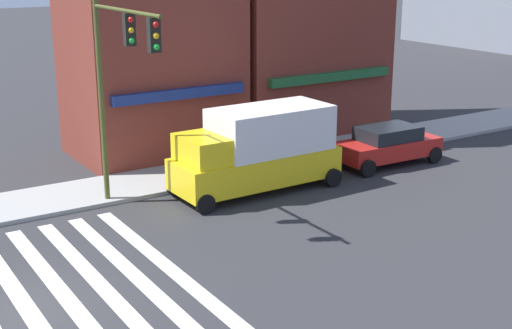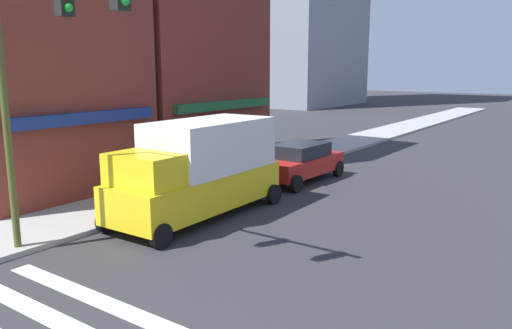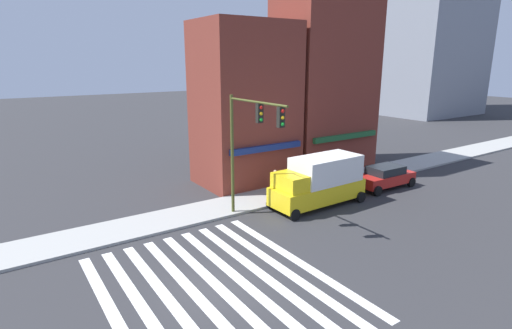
# 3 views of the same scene
# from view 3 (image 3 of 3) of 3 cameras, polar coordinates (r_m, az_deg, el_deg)

# --- Properties ---
(ground_plane) EXTENTS (200.00, 200.00, 0.00)m
(ground_plane) POSITION_cam_3_polar(r_m,az_deg,el_deg) (16.60, -5.42, -17.00)
(ground_plane) COLOR #2D2D30
(sidewalk_left) EXTENTS (120.00, 3.00, 0.15)m
(sidewalk_left) POSITION_cam_3_polar(r_m,az_deg,el_deg) (22.77, -14.60, -8.11)
(sidewalk_left) COLOR #9E9E99
(sidewalk_left) RESTS_ON ground_plane
(crosswalk_stripes) EXTENTS (8.36, 10.80, 0.01)m
(crosswalk_stripes) POSITION_cam_3_polar(r_m,az_deg,el_deg) (16.60, -5.42, -16.98)
(crosswalk_stripes) COLOR silver
(crosswalk_stripes) RESTS_ON ground_plane
(storefront_row) EXTENTS (14.72, 5.30, 13.78)m
(storefront_row) POSITION_cam_3_polar(r_m,az_deg,el_deg) (31.09, 5.43, 10.27)
(storefront_row) COLOR maroon
(storefront_row) RESTS_ON ground_plane
(traffic_signal) EXTENTS (0.32, 5.02, 6.91)m
(traffic_signal) POSITION_cam_3_polar(r_m,az_deg,el_deg) (20.79, -1.02, 4.32)
(traffic_signal) COLOR #474C1E
(traffic_signal) RESTS_ON ground_plane
(box_truck_yellow) EXTENTS (6.24, 2.42, 3.04)m
(box_truck_yellow) POSITION_cam_3_polar(r_m,az_deg,el_deg) (24.69, 9.00, -2.29)
(box_truck_yellow) COLOR yellow
(box_truck_yellow) RESTS_ON ground_plane
(sedan_red) EXTENTS (4.45, 2.02, 1.59)m
(sedan_red) POSITION_cam_3_polar(r_m,az_deg,el_deg) (29.37, 17.96, -1.62)
(sedan_red) COLOR #B21E19
(sedan_red) RESTS_ON ground_plane
(pedestrian_red_jacket) EXTENTS (0.32, 0.32, 1.77)m
(pedestrian_red_jacket) POSITION_cam_3_polar(r_m,az_deg,el_deg) (25.77, 2.74, -2.60)
(pedestrian_red_jacket) COLOR #23232D
(pedestrian_red_jacket) RESTS_ON sidewalk_left
(fire_hydrant) EXTENTS (0.24, 0.24, 0.84)m
(fire_hydrant) POSITION_cam_3_polar(r_m,az_deg,el_deg) (24.69, 1.83, -4.49)
(fire_hydrant) COLOR red
(fire_hydrant) RESTS_ON sidewalk_left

